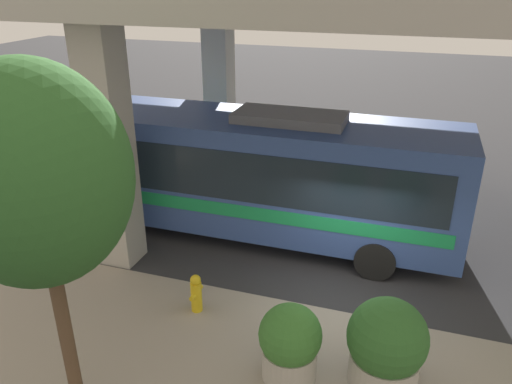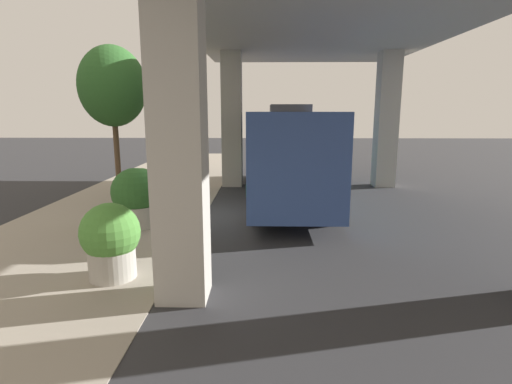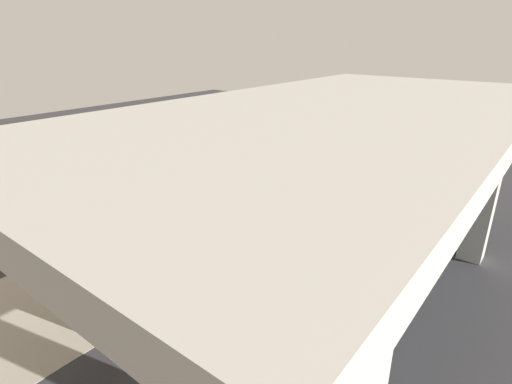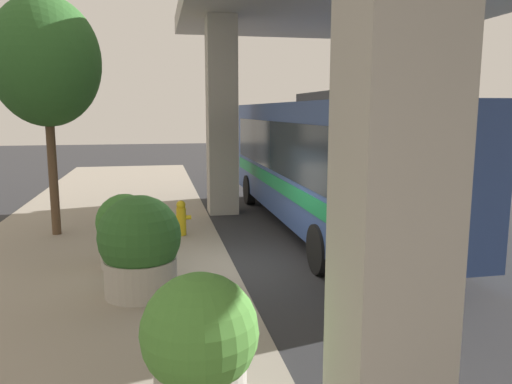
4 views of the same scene
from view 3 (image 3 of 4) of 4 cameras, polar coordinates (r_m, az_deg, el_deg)
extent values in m
plane|color=#2D2D30|center=(16.80, -2.11, -9.08)|extent=(80.00, 80.00, 0.00)
cube|color=gray|center=(18.64, -9.22, -6.06)|extent=(6.00, 40.00, 0.02)
cube|color=#ADA89E|center=(11.72, -18.93, -7.85)|extent=(0.90, 0.90, 6.01)
cube|color=#ADA89E|center=(19.76, 9.74, 4.87)|extent=(0.90, 0.90, 6.01)
cube|color=#ADA89E|center=(7.84, 14.01, -23.85)|extent=(0.90, 0.90, 6.01)
cube|color=#ADA89E|center=(17.73, 29.88, 0.35)|extent=(0.90, 0.90, 6.01)
cube|color=#ADA89E|center=(12.47, 11.94, 10.79)|extent=(9.40, 19.49, 0.60)
cube|color=#334C8C|center=(16.86, 12.10, -2.13)|extent=(2.69, 11.32, 2.95)
cube|color=#19232D|center=(16.72, 12.19, -1.01)|extent=(2.73, 10.41, 1.30)
cube|color=#198C4C|center=(17.09, 11.95, -3.94)|extent=(2.73, 10.75, 0.35)
cube|color=slate|center=(15.33, 10.65, 2.01)|extent=(1.35, 2.83, 0.24)
cylinder|color=black|center=(21.22, 13.59, -1.46)|extent=(0.28, 1.00, 1.00)
cylinder|color=black|center=(20.42, 20.00, -3.11)|extent=(0.28, 1.00, 1.00)
cylinder|color=black|center=(15.27, 1.00, -10.26)|extent=(0.28, 1.00, 1.00)
cylinder|color=black|center=(14.14, 9.43, -13.44)|extent=(0.28, 1.00, 1.00)
cylinder|color=gold|center=(19.21, 1.46, -3.72)|extent=(0.25, 0.25, 0.74)
sphere|color=gold|center=(19.03, 1.48, -2.51)|extent=(0.23, 0.23, 0.23)
cylinder|color=gold|center=(19.27, 1.03, -3.28)|extent=(0.15, 0.11, 0.11)
cylinder|color=gold|center=(19.07, 1.91, -3.56)|extent=(0.15, 0.11, 0.11)
cylinder|color=#ADA89E|center=(14.66, -18.76, -13.81)|extent=(0.95, 0.95, 0.66)
sphere|color=#4C8C38|center=(14.30, -19.07, -11.62)|extent=(1.21, 1.21, 1.21)
sphere|color=#993F8C|center=(14.28, -19.03, -12.61)|extent=(0.33, 0.33, 0.33)
cylinder|color=#ADA89E|center=(18.31, -6.31, -5.34)|extent=(1.02, 1.02, 0.64)
sphere|color=#38722D|center=(18.03, -6.39, -3.53)|extent=(1.16, 1.16, 1.16)
sphere|color=#BF334C|center=(17.96, -6.30, -4.26)|extent=(0.36, 0.36, 0.36)
cylinder|color=#ADA89E|center=(17.07, -9.39, -7.56)|extent=(1.25, 1.25, 0.67)
sphere|color=#2D6028|center=(16.73, -9.54, -5.38)|extent=(1.43, 1.43, 1.43)
sphere|color=#993F8C|center=(16.65, -9.44, -6.36)|extent=(0.44, 0.44, 0.44)
cylinder|color=brown|center=(21.11, -4.24, 2.76)|extent=(0.22, 0.22, 3.60)
ellipsoid|color=#2D6028|center=(20.44, -4.43, 9.69)|extent=(2.67, 2.67, 3.21)
camera|label=1|loc=(21.13, -24.60, 15.34)|focal=35.00mm
camera|label=2|loc=(9.17, -54.52, -22.73)|focal=28.00mm
camera|label=4|loc=(12.22, -40.40, -9.88)|focal=35.00mm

